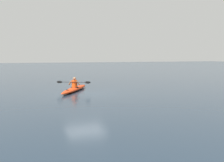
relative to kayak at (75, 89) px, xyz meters
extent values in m
plane|color=#1E2D3D|center=(-0.33, 1.49, -0.14)|extent=(160.00, 160.00, 0.00)
ellipsoid|color=red|center=(0.00, 0.00, 0.00)|extent=(3.13, 4.72, 0.27)
torus|color=black|center=(0.00, 0.00, 0.12)|extent=(0.74, 0.74, 0.04)
cylinder|color=black|center=(0.79, 1.32, 0.13)|extent=(0.18, 0.18, 0.02)
cylinder|color=#E04C14|center=(0.01, 0.01, 0.38)|extent=(0.37, 0.37, 0.48)
sphere|color=#936B4C|center=(0.01, 0.01, 0.73)|extent=(0.21, 0.21, 0.21)
cylinder|color=black|center=(0.11, 0.18, 0.49)|extent=(1.73, 1.04, 0.03)
ellipsoid|color=black|center=(-0.75, 0.69, 0.49)|extent=(0.36, 0.24, 0.17)
ellipsoid|color=black|center=(0.96, -0.32, 0.49)|extent=(0.36, 0.24, 0.17)
cylinder|color=#936B4C|center=(-0.20, 0.23, 0.43)|extent=(0.32, 0.13, 0.34)
cylinder|color=#936B4C|center=(0.29, -0.07, 0.43)|extent=(0.22, 0.29, 0.34)
camera|label=1|loc=(4.45, 18.54, 2.29)|focal=44.45mm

